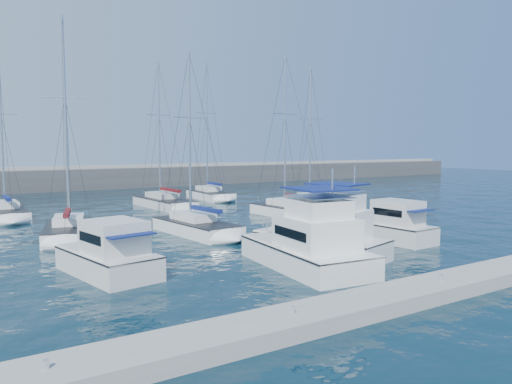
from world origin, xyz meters
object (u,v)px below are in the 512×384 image
sailboat_mid_d (290,211)px  sailboat_mid_e (312,204)px  sailboat_mid_c (196,227)px  motor_yacht_port_inner (310,247)px  motor_yacht_stbd_outer (391,227)px  motor_yacht_stbd_inner (325,237)px  sailboat_back_b (164,203)px  sailboat_back_c (210,195)px  motor_yacht_port_outer (110,257)px  sailboat_back_a (6,213)px  sailboat_mid_a (69,231)px

sailboat_mid_d → sailboat_mid_e: size_ratio=1.02×
sailboat_mid_c → motor_yacht_port_inner: bearing=-93.2°
motor_yacht_stbd_outer → sailboat_mid_c: size_ratio=0.48×
motor_yacht_stbd_inner → motor_yacht_stbd_outer: size_ratio=1.31×
motor_yacht_stbd_inner → motor_yacht_stbd_outer: 6.96m
motor_yacht_stbd_outer → sailboat_mid_d: 13.15m
sailboat_back_b → sailboat_back_c: size_ratio=0.92×
motor_yacht_port_outer → motor_yacht_port_inner: size_ratio=0.76×
motor_yacht_port_inner → sailboat_mid_e: size_ratio=0.59×
sailboat_mid_d → sailboat_back_a: size_ratio=1.01×
sailboat_mid_a → sailboat_back_a: 12.94m
motor_yacht_port_inner → sailboat_mid_c: sailboat_mid_c is taller
motor_yacht_port_outer → motor_yacht_port_inner: motor_yacht_port_inner is taller
motor_yacht_port_outer → motor_yacht_stbd_inner: motor_yacht_stbd_inner is taller
motor_yacht_port_outer → sailboat_back_c: sailboat_back_c is taller
motor_yacht_port_outer → motor_yacht_stbd_outer: size_ratio=1.02×
motor_yacht_port_inner → sailboat_mid_a: (-8.61, 15.68, -0.59)m
sailboat_mid_e → sailboat_back_a: bearing=178.6°
motor_yacht_stbd_inner → sailboat_back_a: size_ratio=0.57×
motor_yacht_stbd_outer → sailboat_mid_e: size_ratio=0.44×
motor_yacht_stbd_inner → sailboat_mid_d: 16.46m
motor_yacht_port_inner → motor_yacht_port_outer: bearing=161.6°
sailboat_mid_a → sailboat_mid_c: size_ratio=1.16×
sailboat_back_c → sailboat_back_a: bearing=-164.6°
sailboat_mid_a → sailboat_mid_c: 8.77m
sailboat_mid_a → sailboat_mid_e: sailboat_mid_a is taller
motor_yacht_port_inner → sailboat_mid_c: size_ratio=0.64×
motor_yacht_port_inner → motor_yacht_stbd_inner: 3.14m
motor_yacht_port_outer → sailboat_back_c: size_ratio=0.39×
motor_yacht_port_inner → sailboat_mid_a: 17.90m
sailboat_back_a → sailboat_back_b: size_ratio=0.95×
motor_yacht_stbd_outer → sailboat_mid_e: 17.41m
motor_yacht_port_outer → sailboat_mid_e: sailboat_mid_e is taller
motor_yacht_port_inner → sailboat_mid_d: (10.73, 16.07, -0.62)m
motor_yacht_stbd_inner → sailboat_back_a: sailboat_back_a is taller
sailboat_mid_a → sailboat_mid_d: (19.34, 0.39, -0.02)m
sailboat_back_b → motor_yacht_stbd_inner: bearing=-95.6°
motor_yacht_port_inner → sailboat_back_b: size_ratio=0.56×
motor_yacht_port_outer → motor_yacht_stbd_outer: same height
motor_yacht_stbd_outer → sailboat_mid_d: size_ratio=0.43×
sailboat_mid_c → sailboat_back_b: size_ratio=0.87×
motor_yacht_stbd_inner → sailboat_mid_a: (-11.18, 13.88, -0.59)m
motor_yacht_stbd_outer → sailboat_back_b: 26.22m
motor_yacht_port_inner → sailboat_mid_d: bearing=62.8°
motor_yacht_port_inner → sailboat_back_b: 28.83m
sailboat_mid_a → sailboat_back_c: (20.20, 17.71, 0.01)m
motor_yacht_port_inner → sailboat_back_c: sailboat_back_c is taller
motor_yacht_stbd_inner → sailboat_back_a: (-13.68, 26.58, -0.61)m
sailboat_mid_e → motor_yacht_port_inner: bearing=-112.1°
sailboat_back_b → sailboat_back_c: bearing=28.2°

